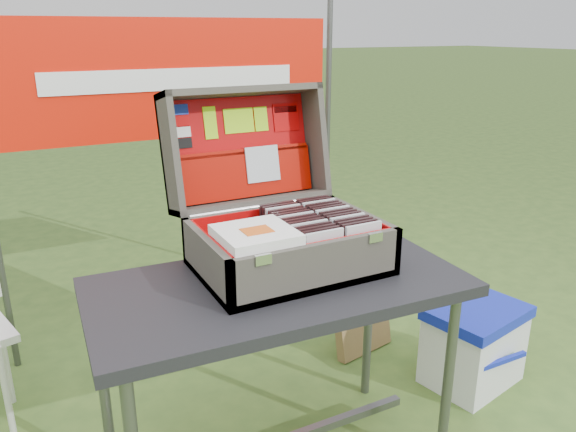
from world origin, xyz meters
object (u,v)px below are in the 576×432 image
cooler (474,345)px  cardboard_box (362,319)px  table (279,381)px  suitcase (281,184)px

cooler → cardboard_box: cooler is taller
table → suitcase: suitcase is taller
table → cooler: table is taller
table → suitcase: size_ratio=2.00×
table → cardboard_box: bearing=39.6°
table → cooler: bearing=8.1°
suitcase → cardboard_box: bearing=31.9°
table → cardboard_box: size_ratio=3.51×
cardboard_box → suitcase: bearing=-159.3°
table → suitcase: (0.08, 0.13, 0.66)m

